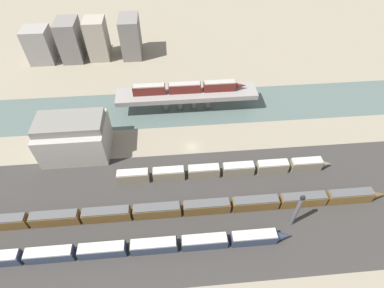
# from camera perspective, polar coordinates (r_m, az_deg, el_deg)

# --- Properties ---
(ground_plane) EXTENTS (400.00, 400.00, 0.00)m
(ground_plane) POSITION_cam_1_polar(r_m,az_deg,el_deg) (101.39, -0.07, -0.59)
(ground_plane) COLOR gray
(railbed_yard) EXTENTS (280.00, 42.00, 0.01)m
(railbed_yard) POSITION_cam_1_polar(r_m,az_deg,el_deg) (86.84, 1.32, -12.18)
(railbed_yard) COLOR #33302D
(railbed_yard) RESTS_ON ground
(river_water) EXTENTS (320.00, 21.62, 0.01)m
(river_water) POSITION_cam_1_polar(r_m,az_deg,el_deg) (116.93, -0.97, 7.02)
(river_water) COLOR #4C5B56
(river_water) RESTS_ON ground
(bridge) EXTENTS (52.21, 9.14, 7.31)m
(bridge) POSITION_cam_1_polar(r_m,az_deg,el_deg) (113.33, -1.00, 9.30)
(bridge) COLOR gray
(bridge) RESTS_ON ground
(train_on_bridge) EXTENTS (41.82, 2.66, 3.82)m
(train_on_bridge) POSITION_cam_1_polar(r_m,az_deg,el_deg) (111.38, -0.75, 10.69)
(train_on_bridge) COLOR #5B1E19
(train_on_bridge) RESTS_ON bridge
(train_yard_near) EXTENTS (79.85, 2.92, 3.70)m
(train_yard_near) POSITION_cam_1_polar(r_m,az_deg,el_deg) (80.71, -10.97, -18.79)
(train_yard_near) COLOR #2D384C
(train_yard_near) RESTS_ON ground
(train_yard_mid) EXTENTS (113.34, 2.86, 4.09)m
(train_yard_mid) POSITION_cam_1_polar(r_m,az_deg,el_deg) (84.49, -0.93, -12.16)
(train_yard_mid) COLOR brown
(train_yard_mid) RESTS_ON ground
(train_yard_far) EXTENTS (66.53, 2.85, 4.13)m
(train_yard_far) POSITION_cam_1_polar(r_m,az_deg,el_deg) (92.81, 6.21, -4.95)
(train_yard_far) COLOR gray
(train_yard_far) RESTS_ON ground
(warehouse_building) EXTENTS (20.99, 15.14, 13.61)m
(warehouse_building) POSITION_cam_1_polar(r_m,az_deg,el_deg) (102.96, -21.55, 1.34)
(warehouse_building) COLOR #9E998E
(warehouse_building) RESTS_ON ground
(signal_tower) EXTENTS (1.02, 1.02, 12.88)m
(signal_tower) POSITION_cam_1_polar(r_m,az_deg,el_deg) (83.56, 19.28, -11.98)
(signal_tower) COLOR #4C4C51
(signal_tower) RESTS_ON ground
(city_block_far_left) EXTENTS (10.73, 10.07, 15.50)m
(city_block_far_left) POSITION_cam_1_polar(r_m,az_deg,el_deg) (156.81, -27.03, 16.40)
(city_block_far_left) COLOR gray
(city_block_far_left) RESTS_ON ground
(city_block_left) EXTENTS (9.06, 12.57, 17.90)m
(city_block_left) POSITION_cam_1_polar(r_m,az_deg,el_deg) (152.83, -22.13, 17.84)
(city_block_left) COLOR slate
(city_block_left) RESTS_ON ground
(city_block_center) EXTENTS (8.86, 10.50, 18.02)m
(city_block_center) POSITION_cam_1_polar(r_m,az_deg,el_deg) (149.86, -17.57, 18.54)
(city_block_center) COLOR gray
(city_block_center) RESTS_ON ground
(city_block_right) EXTENTS (8.51, 13.72, 17.89)m
(city_block_right) POSITION_cam_1_polar(r_m,az_deg,el_deg) (148.32, -11.59, 19.38)
(city_block_right) COLOR slate
(city_block_right) RESTS_ON ground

